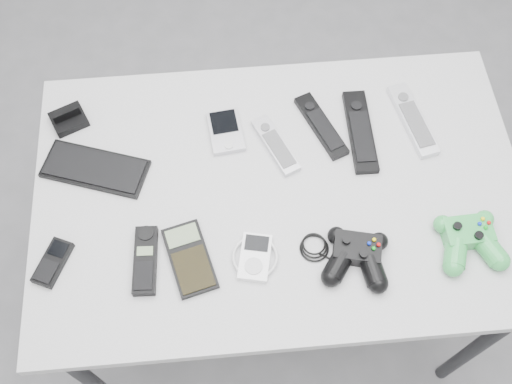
{
  "coord_description": "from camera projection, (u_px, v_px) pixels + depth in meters",
  "views": [
    {
      "loc": [
        -0.12,
        -0.74,
        2.04
      ],
      "look_at": [
        -0.06,
        -0.1,
        0.8
      ],
      "focal_mm": 42.0,
      "sensor_mm": 36.0,
      "label": 1
    }
  ],
  "objects": [
    {
      "name": "remote_black_b",
      "position": [
        360.0,
        131.0,
        1.48
      ],
      "size": [
        0.06,
        0.24,
        0.02
      ],
      "primitive_type": "cube",
      "rotation": [
        0.0,
        0.0,
        -0.01
      ],
      "color": "black",
      "rests_on": "desk"
    },
    {
      "name": "dock_bracket",
      "position": [
        68.0,
        117.0,
        1.49
      ],
      "size": [
        0.11,
        0.1,
        0.04
      ],
      "primitive_type": "cube",
      "rotation": [
        0.0,
        0.0,
        0.42
      ],
      "color": "black",
      "rests_on": "desk"
    },
    {
      "name": "floor",
      "position": [
        270.0,
        270.0,
        2.15
      ],
      "size": [
        3.5,
        3.5,
        0.0
      ],
      "primitive_type": "plane",
      "color": "#5F5F63",
      "rests_on": "ground"
    },
    {
      "name": "controller_black",
      "position": [
        357.0,
        255.0,
        1.32
      ],
      "size": [
        0.28,
        0.21,
        0.05
      ],
      "primitive_type": null,
      "rotation": [
        0.0,
        0.0,
        -0.24
      ],
      "color": "black",
      "rests_on": "desk"
    },
    {
      "name": "mobile_phone",
      "position": [
        53.0,
        262.0,
        1.32
      ],
      "size": [
        0.09,
        0.12,
        0.02
      ],
      "primitive_type": "cube",
      "rotation": [
        0.0,
        0.0,
        -0.43
      ],
      "color": "black",
      "rests_on": "desk"
    },
    {
      "name": "cordless_handset",
      "position": [
        145.0,
        260.0,
        1.32
      ],
      "size": [
        0.06,
        0.16,
        0.02
      ],
      "primitive_type": "cube",
      "rotation": [
        0.0,
        0.0,
        -0.05
      ],
      "color": "black",
      "rests_on": "desk"
    },
    {
      "name": "desk",
      "position": [
        279.0,
        202.0,
        1.48
      ],
      "size": [
        1.17,
        0.75,
        0.78
      ],
      "color": "#AEAEB0",
      "rests_on": "floor"
    },
    {
      "name": "remote_silver_a",
      "position": [
        276.0,
        145.0,
        1.47
      ],
      "size": [
        0.11,
        0.18,
        0.02
      ],
      "primitive_type": "cube",
      "rotation": [
        0.0,
        0.0,
        0.41
      ],
      "color": "#ADACB4",
      "rests_on": "desk"
    },
    {
      "name": "remote_black_a",
      "position": [
        321.0,
        125.0,
        1.49
      ],
      "size": [
        0.12,
        0.2,
        0.02
      ],
      "primitive_type": "cube",
      "rotation": [
        0.0,
        0.0,
        0.38
      ],
      "color": "black",
      "rests_on": "desk"
    },
    {
      "name": "pda_keyboard",
      "position": [
        95.0,
        168.0,
        1.44
      ],
      "size": [
        0.27,
        0.18,
        0.02
      ],
      "primitive_type": "cube",
      "rotation": [
        0.0,
        0.0,
        -0.34
      ],
      "color": "black",
      "rests_on": "desk"
    },
    {
      "name": "pda",
      "position": [
        226.0,
        131.0,
        1.49
      ],
      "size": [
        0.09,
        0.13,
        0.02
      ],
      "primitive_type": "cube",
      "rotation": [
        0.0,
        0.0,
        0.11
      ],
      "color": "#ADACB4",
      "rests_on": "desk"
    },
    {
      "name": "controller_green",
      "position": [
        470.0,
        238.0,
        1.33
      ],
      "size": [
        0.16,
        0.17,
        0.05
      ],
      "primitive_type": null,
      "rotation": [
        0.0,
        0.0,
        0.04
      ],
      "color": "#268D42",
      "rests_on": "desk"
    },
    {
      "name": "remote_silver_b",
      "position": [
        413.0,
        119.0,
        1.5
      ],
      "size": [
        0.09,
        0.22,
        0.02
      ],
      "primitive_type": "cube",
      "rotation": [
        0.0,
        0.0,
        0.2
      ],
      "color": "silver",
      "rests_on": "desk"
    },
    {
      "name": "mp3_player",
      "position": [
        255.0,
        257.0,
        1.33
      ],
      "size": [
        0.12,
        0.13,
        0.02
      ],
      "primitive_type": "cube",
      "rotation": [
        0.0,
        0.0,
        -0.21
      ],
      "color": "white",
      "rests_on": "desk"
    },
    {
      "name": "calculator",
      "position": [
        190.0,
        258.0,
        1.33
      ],
      "size": [
        0.13,
        0.19,
        0.02
      ],
      "primitive_type": "cube",
      "rotation": [
        0.0,
        0.0,
        0.25
      ],
      "color": "black",
      "rests_on": "desk"
    }
  ]
}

